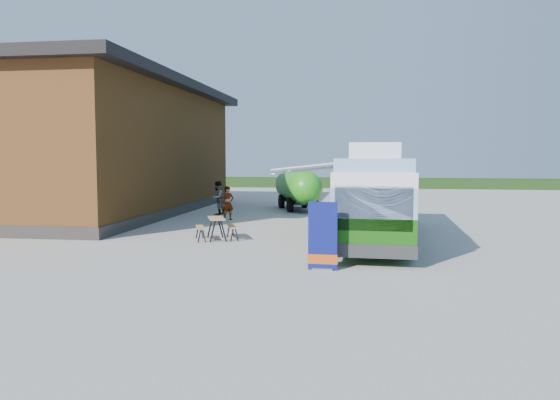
% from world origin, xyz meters
% --- Properties ---
extents(ground, '(100.00, 100.00, 0.00)m').
position_xyz_m(ground, '(0.00, 0.00, 0.00)').
color(ground, '#BCB7AD').
rests_on(ground, ground).
extents(barn, '(9.60, 21.20, 7.50)m').
position_xyz_m(barn, '(-10.50, 10.00, 3.59)').
color(barn, brown).
rests_on(barn, ground).
extents(hedge, '(40.00, 3.00, 1.00)m').
position_xyz_m(hedge, '(8.00, 38.00, 0.50)').
color(hedge, '#264419').
rests_on(hedge, ground).
extents(bus, '(2.97, 12.06, 3.68)m').
position_xyz_m(bus, '(4.13, 2.08, 1.76)').
color(bus, '#1F6010').
rests_on(bus, ground).
extents(awning, '(2.95, 4.60, 0.54)m').
position_xyz_m(awning, '(1.88, 2.14, 2.67)').
color(awning, white).
rests_on(awning, ground).
extents(banner, '(0.85, 0.20, 1.96)m').
position_xyz_m(banner, '(2.49, -4.25, 0.80)').
color(banner, navy).
rests_on(banner, ground).
extents(picnic_table, '(1.91, 1.81, 0.87)m').
position_xyz_m(picnic_table, '(-2.01, 0.85, 0.65)').
color(picnic_table, tan).
rests_on(picnic_table, ground).
extents(person_a, '(0.75, 0.73, 1.73)m').
position_xyz_m(person_a, '(-3.18, 7.37, 0.86)').
color(person_a, '#999999').
rests_on(person_a, ground).
extents(person_b, '(0.97, 1.10, 1.87)m').
position_xyz_m(person_b, '(-4.38, 9.81, 0.94)').
color(person_b, '#999999').
rests_on(person_b, ground).
extents(slurry_tanker, '(3.36, 6.21, 2.40)m').
position_xyz_m(slurry_tanker, '(-0.31, 13.30, 1.38)').
color(slurry_tanker, '#2A971B').
rests_on(slurry_tanker, ground).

